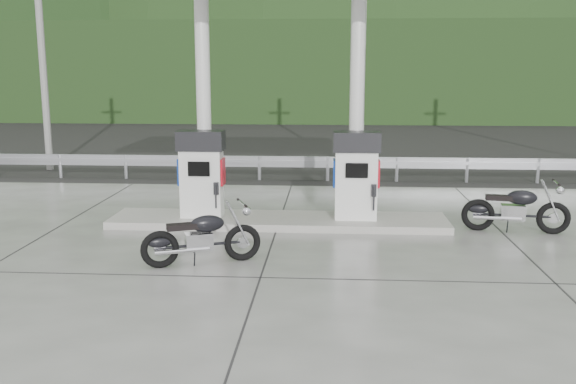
# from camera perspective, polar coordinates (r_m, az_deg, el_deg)

# --- Properties ---
(ground) EXTENTS (160.00, 160.00, 0.00)m
(ground) POSITION_cam_1_polar(r_m,az_deg,el_deg) (11.04, -1.90, -6.07)
(ground) COLOR black
(ground) RESTS_ON ground
(forecourt_apron) EXTENTS (18.00, 14.00, 0.02)m
(forecourt_apron) POSITION_cam_1_polar(r_m,az_deg,el_deg) (11.04, -1.90, -6.02)
(forecourt_apron) COLOR slate
(forecourt_apron) RESTS_ON ground
(pump_island) EXTENTS (7.00, 1.40, 0.15)m
(pump_island) POSITION_cam_1_polar(r_m,az_deg,el_deg) (13.42, -0.86, -2.57)
(pump_island) COLOR gray
(pump_island) RESTS_ON forecourt_apron
(gas_pump_left) EXTENTS (0.95, 0.55, 1.80)m
(gas_pump_left) POSITION_cam_1_polar(r_m,az_deg,el_deg) (13.45, -7.68, 1.60)
(gas_pump_left) COLOR silver
(gas_pump_left) RESTS_ON pump_island
(gas_pump_right) EXTENTS (0.95, 0.55, 1.80)m
(gas_pump_right) POSITION_cam_1_polar(r_m,az_deg,el_deg) (13.20, 6.07, 1.46)
(gas_pump_right) COLOR silver
(gas_pump_right) RESTS_ON pump_island
(canopy_column_left) EXTENTS (0.30, 0.30, 5.00)m
(canopy_column_left) POSITION_cam_1_polar(r_m,az_deg,el_deg) (13.68, -7.52, 8.50)
(canopy_column_left) COLOR white
(canopy_column_left) RESTS_ON pump_island
(canopy_column_right) EXTENTS (0.30, 0.30, 5.00)m
(canopy_column_right) POSITION_cam_1_polar(r_m,az_deg,el_deg) (13.43, 6.14, 8.49)
(canopy_column_right) COLOR white
(canopy_column_right) RESTS_ON pump_island
(guardrail) EXTENTS (26.00, 0.16, 1.42)m
(guardrail) POSITION_cam_1_polar(r_m,az_deg,el_deg) (18.71, 0.49, 3.19)
(guardrail) COLOR #A1A2A9
(guardrail) RESTS_ON ground
(road) EXTENTS (60.00, 7.00, 0.01)m
(road) POSITION_cam_1_polar(r_m,az_deg,el_deg) (22.27, 1.00, 2.60)
(road) COLOR black
(road) RESTS_ON ground
(utility_pole_a) EXTENTS (0.22, 0.22, 8.00)m
(utility_pole_a) POSITION_cam_1_polar(r_m,az_deg,el_deg) (21.97, -21.08, 12.23)
(utility_pole_a) COLOR gray
(utility_pole_a) RESTS_ON ground
(utility_pole_b) EXTENTS (0.22, 0.22, 8.00)m
(utility_pole_b) POSITION_cam_1_polar(r_m,az_deg,el_deg) (20.04, 6.63, 13.06)
(utility_pole_b) COLOR gray
(utility_pole_b) RESTS_ON ground
(tree_band) EXTENTS (80.00, 6.00, 6.00)m
(tree_band) POSITION_cam_1_polar(r_m,az_deg,el_deg) (40.52, 2.30, 10.59)
(tree_band) COLOR black
(tree_band) RESTS_ON ground
(forested_hills) EXTENTS (100.00, 40.00, 140.00)m
(forested_hills) POSITION_cam_1_polar(r_m,az_deg,el_deg) (70.59, 2.93, 8.28)
(forested_hills) COLOR black
(forested_hills) RESTS_ON ground
(motorcycle_left) EXTENTS (1.96, 1.23, 0.89)m
(motorcycle_left) POSITION_cam_1_polar(r_m,az_deg,el_deg) (10.74, -7.67, -4.07)
(motorcycle_left) COLOR black
(motorcycle_left) RESTS_ON forecourt_apron
(motorcycle_right) EXTENTS (2.01, 0.88, 0.92)m
(motorcycle_right) POSITION_cam_1_polar(r_m,az_deg,el_deg) (13.48, 19.58, -1.47)
(motorcycle_right) COLOR black
(motorcycle_right) RESTS_ON forecourt_apron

